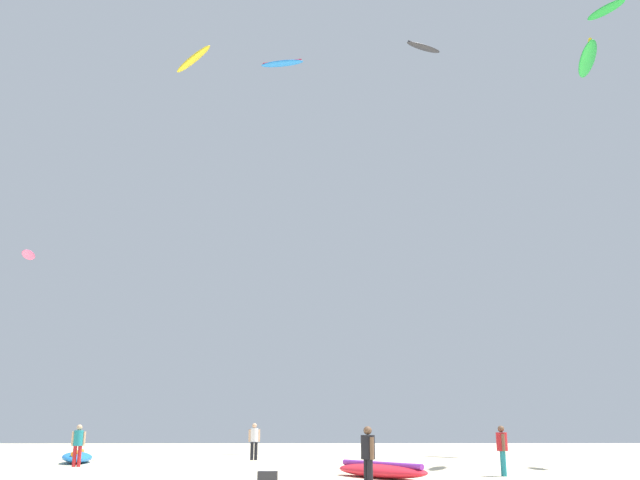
# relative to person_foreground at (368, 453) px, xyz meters

# --- Properties ---
(person_foreground) EXTENTS (0.35, 0.48, 1.54)m
(person_foreground) POSITION_rel_person_foreground_xyz_m (0.00, 0.00, 0.00)
(person_foreground) COLOR black
(person_foreground) RESTS_ON ground
(person_midground) EXTENTS (0.54, 0.37, 1.63)m
(person_midground) POSITION_rel_person_foreground_xyz_m (-10.75, 11.26, 0.05)
(person_midground) COLOR #B21E23
(person_midground) RESTS_ON ground
(person_left) EXTENTS (0.56, 0.39, 1.72)m
(person_left) POSITION_rel_person_foreground_xyz_m (-4.11, 17.06, 0.11)
(person_left) COLOR black
(person_left) RESTS_ON ground
(person_right) EXTENTS (0.36, 0.52, 1.58)m
(person_right) POSITION_rel_person_foreground_xyz_m (4.85, 5.58, 0.02)
(person_right) COLOR teal
(person_right) RESTS_ON ground
(kite_grounded_mid) EXTENTS (3.23, 3.99, 0.51)m
(kite_grounded_mid) POSITION_rel_person_foreground_xyz_m (0.80, 4.84, -0.67)
(kite_grounded_mid) COLOR red
(kite_grounded_mid) RESTS_ON ground
(kite_grounded_far) EXTENTS (2.19, 4.58, 0.56)m
(kite_grounded_far) POSITION_rel_person_foreground_xyz_m (-11.78, 14.51, -0.65)
(kite_grounded_far) COLOR blue
(kite_grounded_far) RESTS_ON ground
(cooler_box) EXTENTS (0.56, 0.36, 0.32)m
(cooler_box) POSITION_rel_person_foreground_xyz_m (-2.62, 2.92, -0.74)
(cooler_box) COLOR #2D2D33
(cooler_box) RESTS_ON ground
(kite_aloft_0) EXTENTS (1.56, 3.09, 0.41)m
(kite_aloft_0) POSITION_rel_person_foreground_xyz_m (-21.83, 30.52, 12.69)
(kite_aloft_0) COLOR #E5598C
(kite_aloft_1) EXTENTS (2.60, 1.25, 0.33)m
(kite_aloft_1) POSITION_rel_person_foreground_xyz_m (-3.09, 17.75, 21.00)
(kite_aloft_1) COLOR blue
(kite_aloft_2) EXTENTS (1.89, 3.44, 0.78)m
(kite_aloft_2) POSITION_rel_person_foreground_xyz_m (11.36, 10.33, 17.03)
(kite_aloft_2) COLOR green
(kite_aloft_3) EXTENTS (2.15, 2.72, 0.43)m
(kite_aloft_3) POSITION_rel_person_foreground_xyz_m (17.89, 20.95, 26.98)
(kite_aloft_3) COLOR green
(kite_aloft_4) EXTENTS (3.05, 3.53, 0.93)m
(kite_aloft_4) POSITION_rel_person_foreground_xyz_m (-8.25, 17.71, 21.18)
(kite_aloft_4) COLOR yellow
(kite_aloft_5) EXTENTS (2.92, 2.07, 0.42)m
(kite_aloft_5) POSITION_rel_person_foreground_xyz_m (6.66, 25.57, 26.93)
(kite_aloft_5) COLOR #2D2D33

